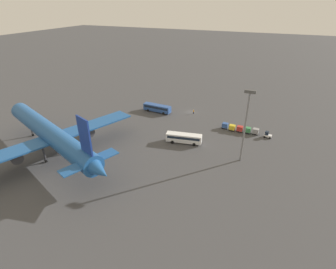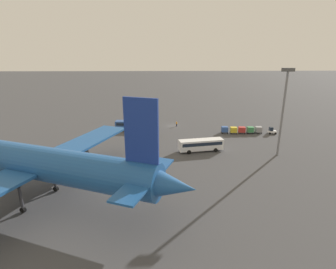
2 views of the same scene
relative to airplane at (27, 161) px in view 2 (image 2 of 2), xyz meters
name	(u,v)px [view 2 (image 2 of 2)]	position (x,y,z in m)	size (l,w,h in m)	color
ground_plane	(172,126)	(-25.80, -46.68, -6.91)	(600.00, 600.00, 0.00)	#424244
airplane	(27,161)	(0.00, 0.00, 0.00)	(54.66, 47.79, 18.40)	#1E5193
shuttle_bus_near	(134,125)	(-13.17, -41.61, -5.08)	(11.62, 3.59, 3.04)	#2D5199
shuttle_bus_far	(201,144)	(-31.89, -21.87, -5.07)	(11.46, 4.51, 3.06)	white
baggage_tug	(272,131)	(-55.95, -36.15, -5.97)	(2.52, 1.84, 2.10)	white
worker_person	(177,124)	(-27.28, -45.60, -6.04)	(0.38, 0.38, 1.74)	#1E1E2D
cargo_cart_grey	(258,129)	(-52.08, -36.90, -5.72)	(2.09, 1.80, 2.06)	#38383D
cargo_cart_green	(250,130)	(-49.47, -36.76, -5.72)	(2.09, 1.80, 2.06)	#38383D
cargo_cart_red	(242,130)	(-46.86, -36.75, -5.72)	(2.09, 1.80, 2.06)	#38383D
cargo_cart_yellow	(234,130)	(-44.25, -36.64, -5.72)	(2.09, 1.80, 2.06)	#38383D
cargo_cart_blue	(225,129)	(-41.64, -37.29, -5.72)	(2.09, 1.80, 2.06)	#38383D
light_pole	(284,105)	(-50.09, -18.66, 5.46)	(2.80, 0.70, 20.59)	slate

